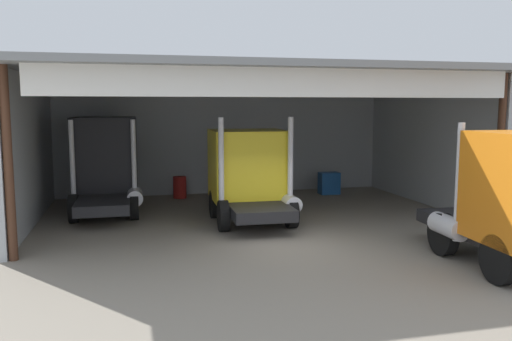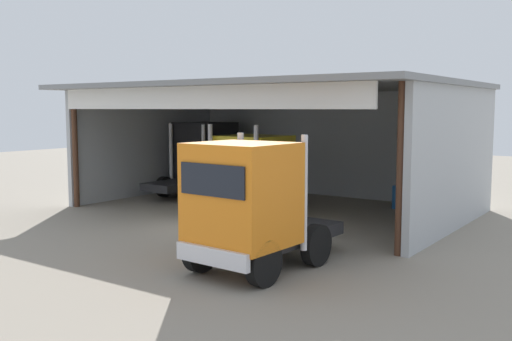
{
  "view_description": "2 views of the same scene",
  "coord_description": "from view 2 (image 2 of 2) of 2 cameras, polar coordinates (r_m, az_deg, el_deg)",
  "views": [
    {
      "loc": [
        -4.39,
        -14.37,
        4.05
      ],
      "look_at": [
        0.0,
        3.35,
        1.78
      ],
      "focal_mm": 36.73,
      "sensor_mm": 36.0,
      "label": 1
    },
    {
      "loc": [
        13.54,
        -15.9,
        4.3
      ],
      "look_at": [
        0.0,
        3.35,
        1.78
      ],
      "focal_mm": 40.7,
      "sensor_mm": 36.0,
      "label": 2
    }
  ],
  "objects": [
    {
      "name": "ground_plane",
      "position": [
        21.32,
        -5.22,
        -5.54
      ],
      "size": [
        80.0,
        80.0,
        0.0
      ],
      "primitive_type": "plane",
      "color": "gray",
      "rests_on": "ground"
    },
    {
      "name": "workshop_shed",
      "position": [
        25.37,
        2.85,
        4.83
      ],
      "size": [
        15.84,
        10.87,
        5.28
      ],
      "color": "#ADB2B7",
      "rests_on": "ground"
    },
    {
      "name": "truck_black_center_right_bay",
      "position": [
        28.97,
        -5.3,
        1.32
      ],
      "size": [
        2.53,
        5.01,
        3.62
      ],
      "rotation": [
        0.0,
        0.0,
        -0.01
      ],
      "color": "black",
      "rests_on": "ground"
    },
    {
      "name": "truck_yellow_left_bay",
      "position": [
        23.77,
        -0.53,
        -0.12
      ],
      "size": [
        2.77,
        4.44,
        3.68
      ],
      "rotation": [
        0.0,
        0.0,
        -0.03
      ],
      "color": "yellow",
      "rests_on": "ground"
    },
    {
      "name": "truck_orange_right_bay",
      "position": [
        15.14,
        -0.66,
        -3.41
      ],
      "size": [
        2.62,
        5.03,
        3.62
      ],
      "rotation": [
        0.0,
        0.0,
        3.09
      ],
      "color": "orange",
      "rests_on": "ground"
    },
    {
      "name": "oil_drum",
      "position": [
        29.29,
        2.32,
        -1.39
      ],
      "size": [
        0.58,
        0.58,
        0.95
      ],
      "primitive_type": "cylinder",
      "color": "#B21E19",
      "rests_on": "ground"
    },
    {
      "name": "tool_cart",
      "position": [
        25.74,
        14.4,
        -2.57
      ],
      "size": [
        0.9,
        0.6,
        1.0
      ],
      "primitive_type": "cube",
      "color": "#1E59A5",
      "rests_on": "ground"
    }
  ]
}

